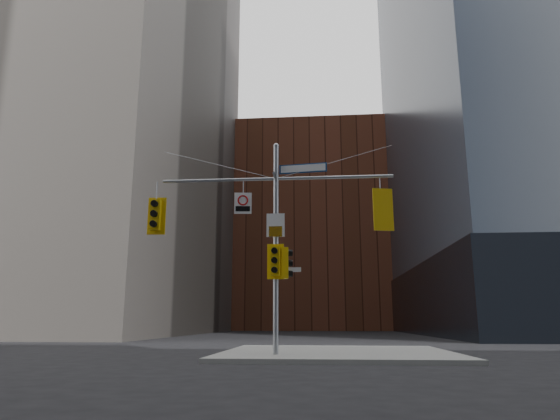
% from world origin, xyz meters
% --- Properties ---
extents(ground, '(160.00, 160.00, 0.00)m').
position_xyz_m(ground, '(0.00, 0.00, 0.00)').
color(ground, black).
rests_on(ground, ground).
extents(sidewalk_corner, '(8.00, 8.00, 0.15)m').
position_xyz_m(sidewalk_corner, '(2.00, 4.00, 0.07)').
color(sidewalk_corner, gray).
rests_on(sidewalk_corner, ground).
extents(brick_midrise, '(26.00, 20.00, 28.00)m').
position_xyz_m(brick_midrise, '(0.00, 58.00, 14.00)').
color(brick_midrise, brown).
rests_on(brick_midrise, ground).
extents(signal_assembly, '(8.00, 0.80, 7.30)m').
position_xyz_m(signal_assembly, '(0.00, 1.99, 4.42)').
color(signal_assembly, '#989AA0').
rests_on(signal_assembly, ground).
extents(traffic_light_west_arm, '(0.63, 0.51, 1.32)m').
position_xyz_m(traffic_light_west_arm, '(-4.22, 2.01, 4.80)').
color(traffic_light_west_arm, '#DCAC0B').
rests_on(traffic_light_west_arm, ground).
extents(traffic_light_east_arm, '(0.67, 0.62, 1.43)m').
position_xyz_m(traffic_light_east_arm, '(3.54, 1.99, 4.80)').
color(traffic_light_east_arm, '#DCAC0B').
rests_on(traffic_light_east_arm, ground).
extents(traffic_light_pole_side, '(0.44, 0.38, 1.03)m').
position_xyz_m(traffic_light_pole_side, '(0.32, 2.01, 3.08)').
color(traffic_light_pole_side, '#DCAC0B').
rests_on(traffic_light_pole_side, ground).
extents(traffic_light_pole_front, '(0.56, 0.44, 1.17)m').
position_xyz_m(traffic_light_pole_front, '(0.00, 1.73, 3.12)').
color(traffic_light_pole_front, '#DCAC0B').
rests_on(traffic_light_pole_front, ground).
extents(street_sign_blade, '(1.66, 0.25, 0.32)m').
position_xyz_m(street_sign_blade, '(0.94, 2.00, 6.35)').
color(street_sign_blade, navy).
rests_on(street_sign_blade, ground).
extents(regulatory_sign_arm, '(0.59, 0.12, 0.74)m').
position_xyz_m(regulatory_sign_arm, '(-1.14, 1.97, 5.17)').
color(regulatory_sign_arm, silver).
rests_on(regulatory_sign_arm, ground).
extents(regulatory_sign_pole, '(0.61, 0.04, 0.80)m').
position_xyz_m(regulatory_sign_pole, '(0.00, 1.88, 4.33)').
color(regulatory_sign_pole, silver).
rests_on(regulatory_sign_pole, ground).
extents(street_blade_ew, '(0.78, 0.04, 0.16)m').
position_xyz_m(street_blade_ew, '(0.45, 2.00, 2.86)').
color(street_blade_ew, silver).
rests_on(street_blade_ew, ground).
extents(street_blade_ns, '(0.11, 0.66, 0.13)m').
position_xyz_m(street_blade_ns, '(0.00, 2.45, 2.96)').
color(street_blade_ns, '#145926').
rests_on(street_blade_ns, ground).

